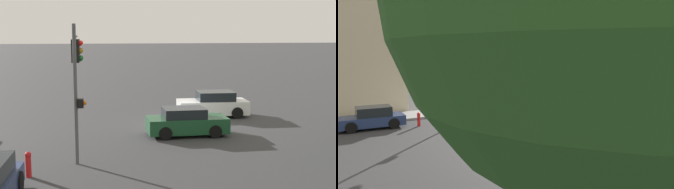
% 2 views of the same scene
% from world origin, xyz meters
% --- Properties ---
extents(ground_plane, '(300.00, 300.00, 0.00)m').
position_xyz_m(ground_plane, '(0.00, 0.00, 0.00)').
color(ground_plane, '#333335').
extents(traffic_signal, '(0.57, 2.17, 5.37)m').
position_xyz_m(traffic_signal, '(5.40, 5.98, 3.71)').
color(traffic_signal, '#515456').
rests_on(traffic_signal, ground_plane).
extents(crossing_car_0, '(4.16, 2.14, 1.51)m').
position_xyz_m(crossing_car_0, '(-2.13, -2.42, 0.72)').
color(crossing_car_0, silver).
rests_on(crossing_car_0, ground_plane).
extents(crossing_car_1, '(3.94, 1.97, 1.37)m').
position_xyz_m(crossing_car_1, '(0.37, 2.31, 0.65)').
color(crossing_car_1, '#194728').
rests_on(crossing_car_1, ground_plane).
extents(parked_car_0, '(1.94, 4.06, 1.40)m').
position_xyz_m(parked_car_0, '(7.98, 10.73, 0.66)').
color(parked_car_0, navy).
rests_on(parked_car_0, ground_plane).
extents(fire_hydrant, '(0.22, 0.22, 0.92)m').
position_xyz_m(fire_hydrant, '(7.05, 7.99, 0.49)').
color(fire_hydrant, red).
rests_on(fire_hydrant, ground_plane).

